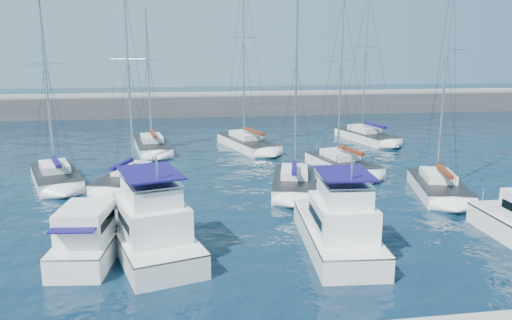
{
  "coord_description": "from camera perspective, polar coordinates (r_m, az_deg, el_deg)",
  "views": [
    {
      "loc": [
        -5.25,
        -25.1,
        10.09
      ],
      "look_at": [
        -0.51,
        6.01,
        3.0
      ],
      "focal_mm": 35.0,
      "sensor_mm": 36.0,
      "label": 1
    }
  ],
  "objects": [
    {
      "name": "motor_yacht_port_inner",
      "position": [
        26.27,
        -12.22,
        -7.54
      ],
      "size": [
        6.21,
        10.96,
        4.69
      ],
      "rotation": [
        0.0,
        0.0,
        0.28
      ],
      "color": "white",
      "rests_on": "ground"
    },
    {
      "name": "sailboat_back_c",
      "position": [
        56.81,
        12.47,
        2.71
      ],
      "size": [
        4.92,
        9.22,
        16.39
      ],
      "rotation": [
        0.0,
        0.0,
        0.22
      ],
      "color": "white",
      "rests_on": "ground"
    },
    {
      "name": "sailboat_back_b",
      "position": [
        51.44,
        -0.99,
        2.0
      ],
      "size": [
        5.7,
        10.03,
        17.93
      ],
      "rotation": [
        0.0,
        0.0,
        0.28
      ],
      "color": "white",
      "rests_on": "ground"
    },
    {
      "name": "sailboat_mid_c",
      "position": [
        36.26,
        4.38,
        -2.63
      ],
      "size": [
        4.61,
        7.94,
        14.58
      ],
      "rotation": [
        0.0,
        0.0,
        -0.24
      ],
      "color": "white",
      "rests_on": "ground"
    },
    {
      "name": "sailboat_mid_b",
      "position": [
        38.37,
        -14.19,
        -2.12
      ],
      "size": [
        5.28,
        7.78,
        14.9
      ],
      "rotation": [
        0.0,
        0.0,
        -0.34
      ],
      "color": "white",
      "rests_on": "ground"
    },
    {
      "name": "sailboat_mid_a",
      "position": [
        40.72,
        -21.9,
        -1.83
      ],
      "size": [
        5.37,
        8.09,
        14.32
      ],
      "rotation": [
        0.0,
        0.0,
        0.34
      ],
      "color": "white",
      "rests_on": "ground"
    },
    {
      "name": "motor_yacht_stbd_inner",
      "position": [
        25.85,
        9.41,
        -7.76
      ],
      "size": [
        3.91,
        8.89,
        4.69
      ],
      "rotation": [
        0.0,
        0.0,
        -0.08
      ],
      "color": "white",
      "rests_on": "ground"
    },
    {
      "name": "sailboat_back_a",
      "position": [
        50.84,
        -11.75,
        1.57
      ],
      "size": [
        4.29,
        8.59,
        14.31
      ],
      "rotation": [
        0.0,
        0.0,
        0.15
      ],
      "color": "white",
      "rests_on": "ground"
    },
    {
      "name": "sailboat_mid_e",
      "position": [
        37.43,
        20.13,
        -2.87
      ],
      "size": [
        4.88,
        7.95,
        16.04
      ],
      "rotation": [
        0.0,
        0.0,
        -0.26
      ],
      "color": "white",
      "rests_on": "ground"
    },
    {
      "name": "motor_yacht_port_outer",
      "position": [
        25.94,
        -18.45,
        -8.63
      ],
      "size": [
        3.28,
        6.68,
        3.2
      ],
      "rotation": [
        0.0,
        0.0,
        -0.12
      ],
      "color": "white",
      "rests_on": "ground"
    },
    {
      "name": "sailboat_mid_d",
      "position": [
        42.66,
        9.8,
        -0.46
      ],
      "size": [
        4.72,
        8.41,
        14.49
      ],
      "rotation": [
        0.0,
        0.0,
        0.21
      ],
      "color": "white",
      "rests_on": "ground"
    },
    {
      "name": "breakwater",
      "position": [
        77.81,
        -4.75,
        5.98
      ],
      "size": [
        160.0,
        6.0,
        4.45
      ],
      "color": "#424244",
      "rests_on": "ground"
    },
    {
      "name": "ground",
      "position": [
        27.56,
        2.97,
        -8.8
      ],
      "size": [
        220.0,
        220.0,
        0.0
      ],
      "primitive_type": "plane",
      "color": "black",
      "rests_on": "ground"
    }
  ]
}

